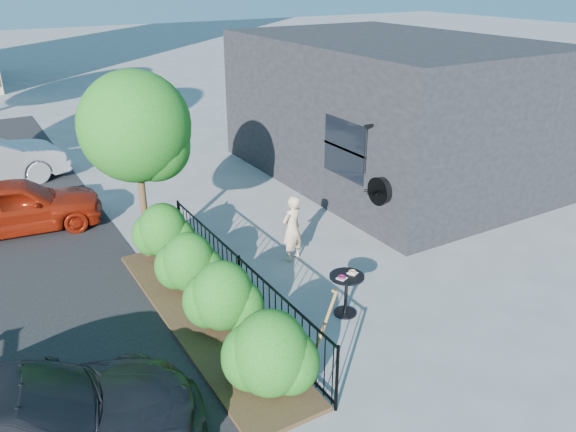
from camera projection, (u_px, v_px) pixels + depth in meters
ground at (309, 287)px, 10.98m from camera, size 120.00×120.00×0.00m
shop_building at (385, 109)px, 16.29m from camera, size 6.22×9.00×4.00m
fence at (240, 282)px, 10.05m from camera, size 0.05×6.05×1.10m
planting_bed at (205, 318)px, 9.93m from camera, size 1.30×6.00×0.08m
shrubs at (206, 282)px, 9.79m from camera, size 1.10×5.60×1.24m
patio_tree at (140, 133)px, 10.99m from camera, size 2.20×2.20×3.94m
cafe_table at (346, 288)px, 9.92m from camera, size 0.62×0.62×0.83m
woman at (292, 228)px, 11.77m from camera, size 0.60×0.47×1.45m
shovel at (320, 339)px, 8.38m from camera, size 0.51×0.19×1.46m
car_red at (16, 206)px, 13.11m from camera, size 3.97×1.99×1.30m
car_darkgrey at (9, 431)px, 6.66m from camera, size 4.91×2.66×1.35m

